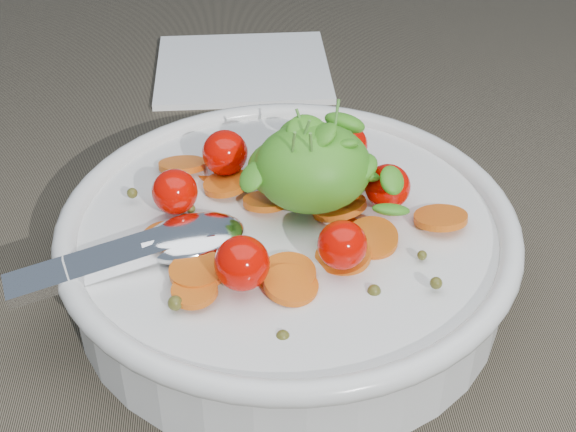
{
  "coord_description": "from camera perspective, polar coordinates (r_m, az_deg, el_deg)",
  "views": [
    {
      "loc": [
        -0.01,
        -0.4,
        0.34
      ],
      "look_at": [
        0.02,
        -0.03,
        0.05
      ],
      "focal_mm": 50.0,
      "sensor_mm": 36.0,
      "label": 1
    }
  ],
  "objects": [
    {
      "name": "ground",
      "position": [
        0.52,
        -1.9,
        -3.0
      ],
      "size": [
        6.0,
        6.0,
        0.0
      ],
      "primitive_type": "plane",
      "color": "brown",
      "rests_on": "ground"
    },
    {
      "name": "bowl",
      "position": [
        0.48,
        0.01,
        -2.08
      ],
      "size": [
        0.29,
        0.27,
        0.12
      ],
      "color": "silver",
      "rests_on": "ground"
    },
    {
      "name": "napkin",
      "position": [
        0.75,
        -3.23,
        10.44
      ],
      "size": [
        0.16,
        0.14,
        0.01
      ],
      "primitive_type": "cube",
      "rotation": [
        0.0,
        0.0,
        0.0
      ],
      "color": "white",
      "rests_on": "ground"
    }
  ]
}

